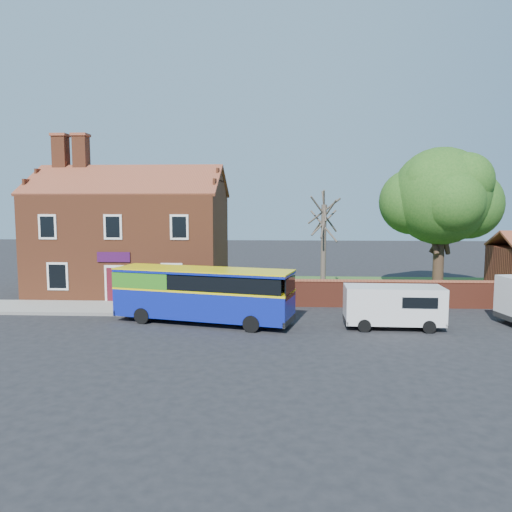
{
  "coord_description": "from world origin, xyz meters",
  "views": [
    {
      "loc": [
        3.1,
        -21.77,
        5.98
      ],
      "look_at": [
        1.69,
        5.0,
        3.17
      ],
      "focal_mm": 35.0,
      "sensor_mm": 36.0,
      "label": 1
    }
  ],
  "objects": [
    {
      "name": "pavement",
      "position": [
        -7.0,
        5.75,
        0.06
      ],
      "size": [
        18.0,
        3.5,
        0.12
      ],
      "primitive_type": "cube",
      "color": "gray",
      "rests_on": "ground"
    },
    {
      "name": "van_near",
      "position": [
        8.48,
        2.14,
        1.14
      ],
      "size": [
        4.68,
        2.04,
        2.04
      ],
      "rotation": [
        0.0,
        0.0,
        -0.02
      ],
      "color": "silver",
      "rests_on": "ground"
    },
    {
      "name": "grass_strip",
      "position": [
        13.0,
        13.0,
        0.02
      ],
      "size": [
        26.0,
        12.0,
        0.04
      ],
      "primitive_type": "cube",
      "color": "#426B28",
      "rests_on": "ground"
    },
    {
      "name": "ground",
      "position": [
        0.0,
        0.0,
        0.0
      ],
      "size": [
        120.0,
        120.0,
        0.0
      ],
      "primitive_type": "plane",
      "color": "black",
      "rests_on": "ground"
    },
    {
      "name": "boundary_wall",
      "position": [
        13.0,
        7.0,
        0.81
      ],
      "size": [
        22.0,
        0.38,
        1.6
      ],
      "color": "maroon",
      "rests_on": "ground"
    },
    {
      "name": "shop_building",
      "position": [
        -7.02,
        11.5,
        3.41
      ],
      "size": [
        12.3,
        8.13,
        10.5
      ],
      "color": "brown",
      "rests_on": "ground"
    },
    {
      "name": "large_tree",
      "position": [
        13.3,
        11.06,
        6.26
      ],
      "size": [
        7.84,
        6.2,
        9.56
      ],
      "color": "black",
      "rests_on": "ground"
    },
    {
      "name": "bus",
      "position": [
        -1.12,
        2.77,
        1.57
      ],
      "size": [
        9.29,
        4.39,
        2.75
      ],
      "rotation": [
        0.0,
        0.0,
        -0.24
      ],
      "color": "#0D1B90",
      "rests_on": "ground"
    },
    {
      "name": "kerb",
      "position": [
        -7.0,
        4.0,
        0.07
      ],
      "size": [
        18.0,
        0.15,
        0.14
      ],
      "primitive_type": "cube",
      "color": "slate",
      "rests_on": "ground"
    },
    {
      "name": "bare_tree",
      "position": [
        5.76,
        10.34,
        3.32
      ],
      "size": [
        2.43,
        2.89,
        6.48
      ],
      "color": "#4C4238",
      "rests_on": "ground"
    }
  ]
}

